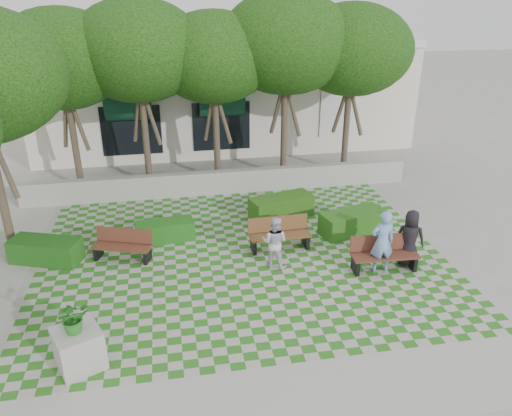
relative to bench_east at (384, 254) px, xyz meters
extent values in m
plane|color=gray|center=(-3.90, 0.32, -0.48)|extent=(90.00, 90.00, 0.00)
plane|color=#2B721E|center=(-3.90, 1.32, -0.48)|extent=(12.00, 12.00, 0.00)
cube|color=#9E9B93|center=(-3.90, -4.38, -0.48)|extent=(16.00, 2.00, 0.01)
cube|color=#9E9B93|center=(-3.90, 6.52, -0.03)|extent=(15.00, 0.36, 0.90)
cube|color=#4F281B|center=(0.00, -0.08, -0.01)|extent=(1.94, 0.68, 0.06)
cube|color=#4F281B|center=(0.01, 0.20, 0.28)|extent=(1.92, 0.23, 0.48)
cube|color=black|center=(-0.85, -0.04, -0.25)|extent=(0.13, 0.54, 0.47)
cube|color=black|center=(0.84, -0.12, -0.25)|extent=(0.13, 0.54, 0.47)
cube|color=brown|center=(-2.67, 1.68, -0.01)|extent=(1.90, 0.63, 0.06)
cube|color=brown|center=(-2.68, 1.95, 0.27)|extent=(1.89, 0.18, 0.47)
cube|color=black|center=(-3.51, 1.66, -0.25)|extent=(0.12, 0.53, 0.46)
cube|color=black|center=(-1.83, 1.70, -0.25)|extent=(0.12, 0.53, 0.46)
cube|color=#51291C|center=(-7.44, 1.90, -0.05)|extent=(1.81, 1.08, 0.06)
cube|color=#51291C|center=(-7.35, 2.13, 0.21)|extent=(1.68, 0.69, 0.44)
cube|color=black|center=(-8.16, 2.15, -0.27)|extent=(0.25, 0.49, 0.42)
cube|color=black|center=(-6.71, 1.64, -0.27)|extent=(0.25, 0.49, 0.42)
cube|color=#1F5115|center=(-0.07, 2.34, -0.11)|extent=(2.30, 1.38, 0.75)
cube|color=#234F15|center=(-2.10, 3.93, -0.10)|extent=(2.36, 1.44, 0.77)
cube|color=#195216|center=(-6.16, 2.94, -0.17)|extent=(1.89, 0.94, 0.64)
cube|color=#184913|center=(-9.66, 2.22, -0.13)|extent=(2.19, 1.45, 0.71)
cube|color=#9E9B93|center=(-8.07, -2.58, -0.03)|extent=(1.21, 1.21, 0.91)
imported|color=#2B7624|center=(-8.07, -2.58, 0.79)|extent=(0.81, 0.77, 0.71)
imported|color=#749DD3|center=(-0.15, -0.10, 0.46)|extent=(0.71, 0.48, 1.90)
imported|color=black|center=(0.82, 0.15, 0.37)|extent=(0.99, 0.87, 1.70)
imported|color=silver|center=(-3.06, 0.72, 0.31)|extent=(0.96, 0.90, 1.58)
cylinder|color=#47382B|center=(-9.40, 7.92, 1.34)|extent=(0.26, 0.26, 3.64)
ellipsoid|color=#1E4C11|center=(-9.40, 7.92, 4.59)|extent=(4.80, 4.80, 3.60)
cylinder|color=#47382B|center=(-6.70, 7.92, 1.42)|extent=(0.26, 0.26, 3.81)
ellipsoid|color=#1E4C11|center=(-6.70, 7.92, 4.82)|extent=(5.00, 5.00, 3.75)
cylinder|color=#47382B|center=(-3.90, 7.92, 1.31)|extent=(0.26, 0.26, 3.58)
ellipsoid|color=#1E4C11|center=(-3.90, 7.92, 4.51)|extent=(4.60, 4.60, 3.45)
cylinder|color=#47382B|center=(-1.10, 7.92, 1.48)|extent=(0.26, 0.26, 3.92)
ellipsoid|color=#1E4C11|center=(-1.10, 7.92, 4.98)|extent=(5.20, 5.20, 3.90)
cylinder|color=#47382B|center=(1.60, 7.92, 1.36)|extent=(0.26, 0.26, 3.70)
ellipsoid|color=#1E4C11|center=(1.60, 7.92, 4.66)|extent=(4.80, 4.80, 3.60)
cylinder|color=#47382B|center=(-10.90, 3.32, 1.42)|extent=(0.26, 0.26, 3.81)
cube|color=silver|center=(-2.90, 14.52, 2.02)|extent=(18.00, 8.00, 5.00)
cube|color=white|center=(-2.90, 10.52, 4.52)|extent=(18.00, 0.30, 0.30)
cube|color=black|center=(2.10, 10.50, 1.72)|extent=(1.40, 0.10, 2.40)
cylinder|color=#103D27|center=(-7.40, 10.50, 2.52)|extent=(3.00, 1.80, 1.80)
cube|color=black|center=(-7.40, 10.50, 1.12)|extent=(2.60, 0.08, 2.20)
cylinder|color=#103D27|center=(-3.40, 10.50, 2.52)|extent=(3.00, 1.80, 1.80)
cube|color=black|center=(-3.40, 10.50, 1.12)|extent=(2.60, 0.08, 2.20)
camera|label=1|loc=(-5.87, -11.59, 7.14)|focal=35.00mm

